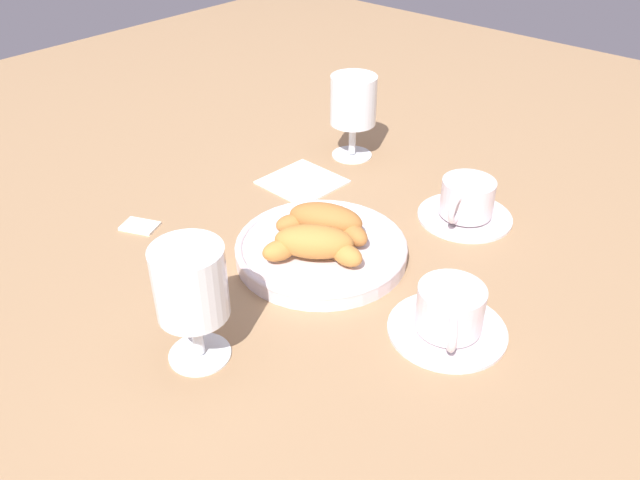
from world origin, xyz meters
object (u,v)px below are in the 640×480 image
object	(u,v)px
croissant_small	(314,244)
sugar_packet	(140,225)
juice_glass_left	(191,287)
pastry_plate	(320,251)
juice_glass_right	(353,104)
folded_napkin	(302,181)
coffee_cup_far	(466,203)
croissant_large	(325,222)
coffee_cup_near	(449,315)

from	to	relation	value
croissant_small	sugar_packet	xyz separation A→B (m)	(0.26, 0.08, -0.04)
croissant_small	juice_glass_left	xyz separation A→B (m)	(-0.01, 0.19, 0.05)
juice_glass_left	pastry_plate	bearing A→B (deg)	-84.46
croissant_small	juice_glass_right	bearing A→B (deg)	-59.08
pastry_plate	folded_napkin	bearing A→B (deg)	-40.86
croissant_small	coffee_cup_far	bearing A→B (deg)	-107.51
juice_glass_right	croissant_large	bearing A→B (deg)	121.80
croissant_large	juice_glass_right	world-z (taller)	juice_glass_right
pastry_plate	juice_glass_right	bearing A→B (deg)	-58.65
coffee_cup_near	juice_glass_left	xyz separation A→B (m)	(0.18, 0.21, 0.07)
pastry_plate	juice_glass_left	distance (m)	0.24
coffee_cup_near	pastry_plate	bearing A→B (deg)	-3.44
juice_glass_left	croissant_small	bearing A→B (deg)	-87.70
coffee_cup_near	sugar_packet	world-z (taller)	coffee_cup_near
sugar_packet	coffee_cup_far	bearing A→B (deg)	-159.40
pastry_plate	juice_glass_right	size ratio (longest dim) A/B	1.62
coffee_cup_far	croissant_large	bearing A→B (deg)	62.40
sugar_packet	folded_napkin	bearing A→B (deg)	-132.41
croissant_small	folded_napkin	xyz separation A→B (m)	(0.17, -0.17, -0.04)
coffee_cup_far	coffee_cup_near	bearing A→B (deg)	116.64
pastry_plate	juice_glass_right	xyz separation A→B (m)	(0.16, -0.27, 0.08)
croissant_small	juice_glass_left	world-z (taller)	juice_glass_left
coffee_cup_near	juice_glass_right	size ratio (longest dim) A/B	0.97
juice_glass_left	sugar_packet	xyz separation A→B (m)	(0.26, -0.11, -0.09)
coffee_cup_near	croissant_large	bearing A→B (deg)	-9.04
pastry_plate	juice_glass_left	xyz separation A→B (m)	(-0.02, 0.22, 0.08)
pastry_plate	sugar_packet	world-z (taller)	pastry_plate
juice_glass_right	pastry_plate	bearing A→B (deg)	121.35
juice_glass_left	folded_napkin	bearing A→B (deg)	-63.34
croissant_large	folded_napkin	size ratio (longest dim) A/B	1.14
pastry_plate	folded_napkin	xyz separation A→B (m)	(0.16, -0.14, -0.01)
juice_glass_right	sugar_packet	world-z (taller)	juice_glass_right
croissant_large	croissant_small	size ratio (longest dim) A/B	1.05
juice_glass_right	folded_napkin	world-z (taller)	juice_glass_right
juice_glass_right	folded_napkin	size ratio (longest dim) A/B	1.27
croissant_small	folded_napkin	bearing A→B (deg)	-43.68
croissant_small	sugar_packet	bearing A→B (deg)	18.16
croissant_small	sugar_packet	distance (m)	0.27
croissant_large	sugar_packet	bearing A→B (deg)	29.87
croissant_small	juice_glass_right	xyz separation A→B (m)	(0.18, -0.29, 0.05)
coffee_cup_far	sugar_packet	world-z (taller)	coffee_cup_far
pastry_plate	coffee_cup_near	distance (m)	0.20
coffee_cup_far	juice_glass_right	world-z (taller)	juice_glass_right
coffee_cup_near	sugar_packet	distance (m)	0.46
coffee_cup_near	folded_napkin	distance (m)	0.39
juice_glass_left	folded_napkin	xyz separation A→B (m)	(0.18, -0.36, -0.09)
coffee_cup_near	juice_glass_right	distance (m)	0.46
croissant_small	coffee_cup_near	world-z (taller)	croissant_small
juice_glass_right	sugar_packet	size ratio (longest dim) A/B	2.80
coffee_cup_near	sugar_packet	bearing A→B (deg)	12.55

